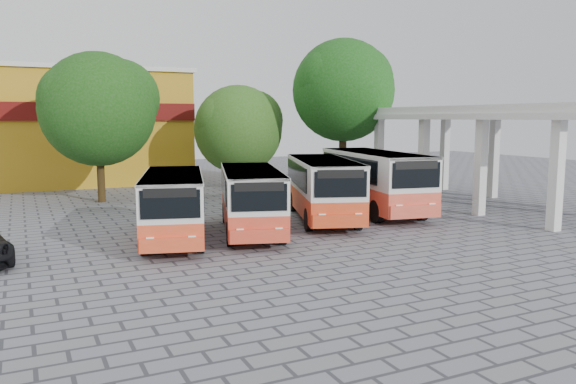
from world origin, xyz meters
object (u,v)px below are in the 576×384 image
bus_far_left (174,202)px  bus_centre_left (251,196)px  bus_far_right (375,178)px  bus_centre_right (323,185)px

bus_far_left → bus_centre_left: bus_centre_left is taller
bus_far_left → bus_far_right: size_ratio=0.87×
bus_centre_right → bus_centre_left: bearing=-143.6°
bus_centre_left → bus_centre_right: 4.35m
bus_centre_left → bus_centre_right: bearing=34.7°
bus_centre_right → bus_far_right: bearing=31.7°
bus_centre_right → bus_far_right: bus_far_right is taller
bus_centre_left → bus_far_left: bearing=-162.6°
bus_far_left → bus_centre_left: bearing=15.7°
bus_far_left → bus_centre_right: 7.54m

